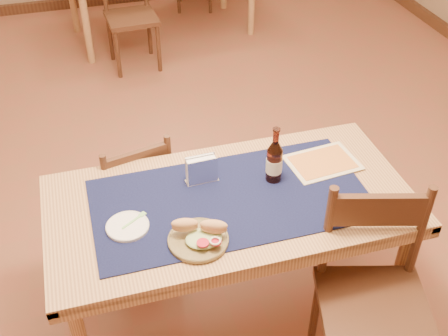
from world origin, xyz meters
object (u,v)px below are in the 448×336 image
object	(u,v)px
sandwich_plate	(200,236)
napkin_holder	(202,170)
chair_main_near	(373,298)
beer_bottle	(274,161)
chair_main_far	(133,193)
main_table	(230,213)

from	to	relation	value
sandwich_plate	napkin_holder	distance (m)	0.38
chair_main_near	beer_bottle	size ratio (longest dim) A/B	3.53
beer_bottle	chair_main_far	bearing A→B (deg)	142.14
beer_bottle	napkin_holder	world-z (taller)	beer_bottle
napkin_holder	chair_main_far	bearing A→B (deg)	126.25
sandwich_plate	beer_bottle	xyz separation A→B (m)	(0.42, 0.29, 0.08)
main_table	sandwich_plate	xyz separation A→B (m)	(-0.19, -0.21, 0.11)
sandwich_plate	beer_bottle	distance (m)	0.51
chair_main_far	chair_main_near	distance (m)	1.34
sandwich_plate	beer_bottle	size ratio (longest dim) A/B	0.89
chair_main_near	napkin_holder	distance (m)	0.91
napkin_holder	chair_main_near	bearing A→B (deg)	-48.81
main_table	sandwich_plate	size ratio (longest dim) A/B	6.49
sandwich_plate	napkin_holder	size ratio (longest dim) A/B	1.64
chair_main_near	napkin_holder	size ratio (longest dim) A/B	6.49
chair_main_near	sandwich_plate	xyz separation A→B (m)	(-0.67, 0.28, 0.28)
chair_main_far	sandwich_plate	xyz separation A→B (m)	(0.18, -0.76, 0.35)
main_table	sandwich_plate	distance (m)	0.31
chair_main_far	sandwich_plate	world-z (taller)	sandwich_plate
chair_main_near	chair_main_far	bearing A→B (deg)	129.41
chair_main_far	beer_bottle	size ratio (longest dim) A/B	2.98
main_table	beer_bottle	bearing A→B (deg)	18.40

